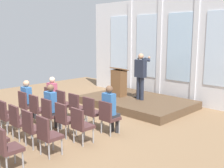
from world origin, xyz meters
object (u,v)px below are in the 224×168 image
chair_r0_c0 (52,99)px  chair_r1_c0 (26,104)px  mic_stand (138,89)px  chair_r2_c1 (7,114)px  audience_r0_c0 (54,93)px  chair_r1_c2 (50,112)px  chair_r1_c3 (64,118)px  chair_r3_c4 (6,146)px  chair_r0_c1 (64,102)px  audience_r1_c0 (28,98)px  chair_r2_c3 (32,126)px  chair_r0_c2 (77,106)px  chair_r1_c1 (37,108)px  speaker (141,73)px  chair_r0_c4 (108,116)px  chair_r2_c2 (18,120)px  lectern (119,82)px  audience_r0_c4 (110,107)px  chair_r1_c4 (81,124)px  chair_r2_c4 (48,133)px  chair_r0_c3 (92,111)px

chair_r0_c0 → chair_r1_c0: (0.00, -0.96, 0.00)m
mic_stand → chair_r2_c1: mic_stand is taller
audience_r0_c0 → chair_r1_c2: bearing=-36.8°
chair_r1_c3 → chair_r3_c4: (0.70, -1.92, 0.00)m
chair_r2_c1 → chair_r0_c1: bearing=90.0°
audience_r1_c0 → chair_r2_c3: 2.34m
audience_r0_c0 → chair_r0_c2: (1.39, -0.08, -0.19)m
chair_r1_c1 → speaker: bearing=76.8°
chair_r0_c4 → chair_r2_c2: bearing=-126.0°
lectern → chair_r0_c1: bearing=-87.7°
chair_r1_c0 → chair_r2_c3: same height
mic_stand → chair_r2_c1: (-0.57, -5.03, -0.09)m
chair_r0_c4 → audience_r1_c0: audience_r1_c0 is taller
chair_r0_c0 → chair_r0_c1: (0.70, 0.00, 0.00)m
audience_r0_c4 → chair_r1_c1: (-2.09, -1.04, -0.22)m
chair_r1_c3 → lectern: bearing=112.0°
chair_r0_c2 → chair_r0_c4: (1.39, 0.00, 0.00)m
chair_r0_c1 → chair_r1_c4: size_ratio=1.00×
lectern → chair_r2_c4: (2.19, -4.67, -0.30)m
chair_r2_c1 → chair_r0_c0: bearing=109.9°
chair_r0_c3 → chair_r2_c3: size_ratio=1.00×
audience_r0_c4 → chair_r2_c4: (0.00, -2.00, -0.22)m
chair_r0_c1 → chair_r1_c3: (1.39, -0.96, 0.00)m
speaker → chair_r1_c0: size_ratio=1.86×
chair_r3_c4 → mic_stand: bearing=104.2°
chair_r0_c3 → chair_r2_c4: size_ratio=1.00×
chair_r0_c3 → audience_r1_c0: audience_r1_c0 is taller
lectern → chair_r0_c4: lectern is taller
chair_r1_c0 → chair_r0_c0: bearing=90.0°
speaker → audience_r0_c4: (1.19, -2.79, -0.55)m
chair_r0_c4 → chair_r2_c1: 2.83m
chair_r0_c3 → chair_r2_c1: size_ratio=1.00×
chair_r0_c1 → chair_r2_c3: size_ratio=1.00×
mic_stand → chair_r1_c4: mic_stand is taller
mic_stand → chair_r2_c4: size_ratio=1.65×
chair_r0_c1 → audience_r1_c0: audience_r1_c0 is taller
mic_stand → chair_r2_c3: size_ratio=1.65×
mic_stand → chair_r2_c3: bearing=-80.7°
chair_r1_c1 → chair_r2_c3: bearing=-34.6°
chair_r0_c4 → chair_r2_c1: same height
audience_r0_c0 → chair_r1_c1: bearing=-56.3°
chair_r1_c4 → chair_r2_c2: (-1.39, -0.96, 0.00)m
chair_r1_c0 → chair_r1_c3: size_ratio=1.00×
mic_stand → audience_r1_c0: 4.19m
chair_r1_c2 → audience_r0_c4: bearing=36.7°
audience_r0_c0 → lectern: bearing=77.6°
chair_r0_c1 → chair_r1_c1: same height
audience_r0_c0 → chair_r1_c0: bearing=-90.0°
chair_r1_c3 → chair_r2_c3: bearing=-90.0°
chair_r0_c4 → chair_r1_c0: bearing=-161.0°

